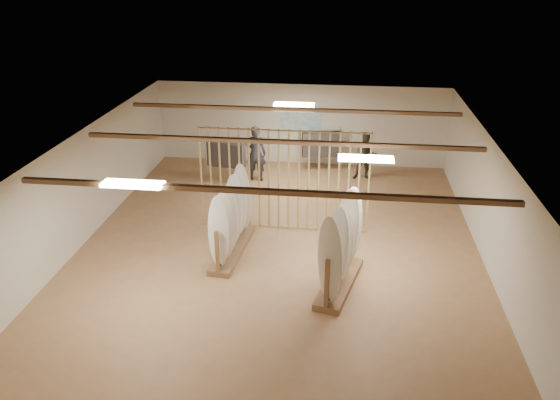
# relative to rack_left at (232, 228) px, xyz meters

# --- Properties ---
(floor) EXTENTS (12.00, 12.00, 0.00)m
(floor) POSITION_rel_rack_left_xyz_m (1.12, 0.64, -0.67)
(floor) COLOR #AB7C52
(floor) RESTS_ON ground
(ceiling) EXTENTS (12.00, 12.00, 0.00)m
(ceiling) POSITION_rel_rack_left_xyz_m (1.12, 0.64, 2.13)
(ceiling) COLOR gray
(ceiling) RESTS_ON ground
(wall_back) EXTENTS (12.00, 0.00, 12.00)m
(wall_back) POSITION_rel_rack_left_xyz_m (1.12, 6.64, 0.73)
(wall_back) COLOR silver
(wall_back) RESTS_ON ground
(wall_front) EXTENTS (12.00, 0.00, 12.00)m
(wall_front) POSITION_rel_rack_left_xyz_m (1.12, -5.36, 0.73)
(wall_front) COLOR silver
(wall_front) RESTS_ON ground
(wall_left) EXTENTS (0.00, 12.00, 12.00)m
(wall_left) POSITION_rel_rack_left_xyz_m (-3.88, 0.64, 0.73)
(wall_left) COLOR silver
(wall_left) RESTS_ON ground
(wall_right) EXTENTS (0.00, 12.00, 12.00)m
(wall_right) POSITION_rel_rack_left_xyz_m (6.12, 0.64, 0.73)
(wall_right) COLOR silver
(wall_right) RESTS_ON ground
(ceiling_slats) EXTENTS (9.50, 6.12, 0.10)m
(ceiling_slats) POSITION_rel_rack_left_xyz_m (1.12, 0.64, 2.05)
(ceiling_slats) COLOR brown
(ceiling_slats) RESTS_ON ground
(light_panels) EXTENTS (1.20, 0.35, 0.06)m
(light_panels) POSITION_rel_rack_left_xyz_m (1.12, 0.64, 2.07)
(light_panels) COLOR white
(light_panels) RESTS_ON ground
(bamboo_partition) EXTENTS (4.45, 0.05, 2.78)m
(bamboo_partition) POSITION_rel_rack_left_xyz_m (1.12, 1.44, 0.73)
(bamboo_partition) COLOR tan
(bamboo_partition) RESTS_ON ground
(poster) EXTENTS (1.40, 0.03, 0.90)m
(poster) POSITION_rel_rack_left_xyz_m (1.12, 6.62, 0.93)
(poster) COLOR #3886C6
(poster) RESTS_ON ground
(rack_left) EXTENTS (0.74, 2.47, 1.97)m
(rack_left) POSITION_rel_rack_left_xyz_m (0.00, 0.00, 0.00)
(rack_left) COLOR brown
(rack_left) RESTS_ON floor
(rack_right) EXTENTS (1.09, 2.28, 2.10)m
(rack_right) POSITION_rel_rack_left_xyz_m (2.67, -1.24, 0.04)
(rack_right) COLOR brown
(rack_right) RESTS_ON floor
(clothing_rack_a) EXTENTS (1.30, 0.56, 1.41)m
(clothing_rack_a) POSITION_rel_rack_left_xyz_m (-1.11, 4.62, 0.24)
(clothing_rack_a) COLOR silver
(clothing_rack_a) RESTS_ON floor
(clothing_rack_b) EXTENTS (1.35, 0.60, 1.47)m
(clothing_rack_b) POSITION_rel_rack_left_xyz_m (1.88, 5.92, 0.28)
(clothing_rack_b) COLOR silver
(clothing_rack_b) RESTS_ON floor
(shopper_a) EXTENTS (0.78, 0.55, 2.09)m
(shopper_a) POSITION_rel_rack_left_xyz_m (-0.18, 4.82, 0.37)
(shopper_a) COLOR #282930
(shopper_a) RESTS_ON floor
(shopper_b) EXTENTS (0.90, 0.71, 1.81)m
(shopper_b) POSITION_rel_rack_left_xyz_m (3.36, 5.29, 0.23)
(shopper_b) COLOR #38362B
(shopper_b) RESTS_ON floor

